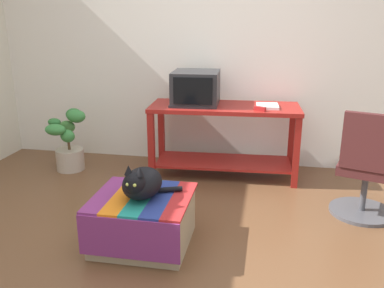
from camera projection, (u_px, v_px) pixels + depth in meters
name	position (u px, v px, depth m)	size (l,w,h in m)	color
ground_plane	(167.00, 257.00, 2.80)	(14.00, 14.00, 0.00)	brown
back_wall	(211.00, 43.00, 4.34)	(8.00, 0.10, 2.60)	silver
desk	(224.00, 128.00, 4.12)	(1.50, 0.65, 0.73)	maroon
tv_monitor	(196.00, 88.00, 4.08)	(0.48, 0.51, 0.33)	#28282B
keyboard	(190.00, 106.00, 3.97)	(0.40, 0.15, 0.02)	black
book	(267.00, 106.00, 3.95)	(0.21, 0.24, 0.03)	white
ottoman_with_blanket	(143.00, 220.00, 2.92)	(0.68, 0.64, 0.37)	tan
cat	(142.00, 183.00, 2.81)	(0.40, 0.40, 0.28)	black
potted_plant	(69.00, 143.00, 4.32)	(0.39, 0.39, 0.65)	#B7A893
office_chair	(366.00, 172.00, 3.27)	(0.53, 0.53, 0.89)	#4C4C51
stapler	(260.00, 109.00, 3.81)	(0.04, 0.11, 0.04)	#A31E1E
pen	(269.00, 106.00, 4.03)	(0.01, 0.01, 0.14)	#2351B2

